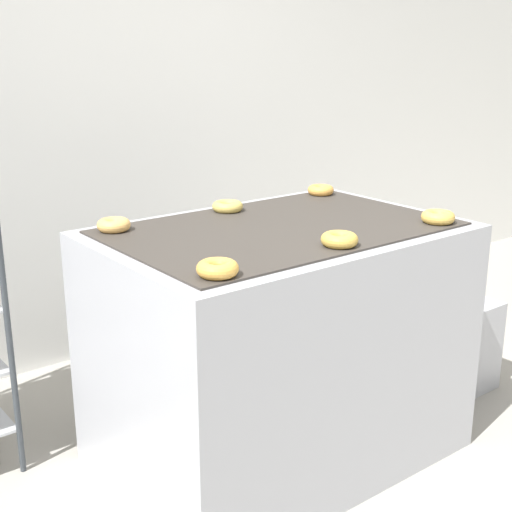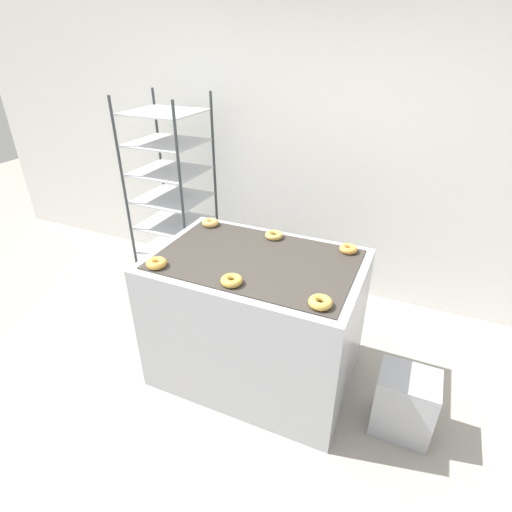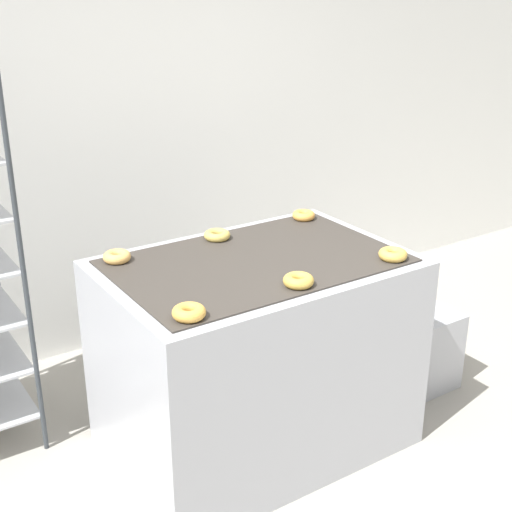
% 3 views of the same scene
% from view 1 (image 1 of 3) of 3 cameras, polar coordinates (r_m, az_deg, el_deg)
% --- Properties ---
extents(wall_back, '(8.00, 0.05, 2.80)m').
position_cam_1_polar(wall_back, '(3.84, -11.86, 12.59)').
color(wall_back, white).
rests_on(wall_back, ground_plane).
extents(fryer_machine, '(1.38, 0.93, 0.98)m').
position_cam_1_polar(fryer_machine, '(2.89, 1.84, -7.09)').
color(fryer_machine, '#A8AAB2').
rests_on(fryer_machine, ground_plane).
extents(glaze_bin, '(0.36, 0.29, 0.45)m').
position_cam_1_polar(glaze_bin, '(3.66, 15.73, -6.92)').
color(glaze_bin, '#A8AAB2').
rests_on(glaze_bin, ground_plane).
extents(donut_near_left, '(0.13, 0.13, 0.05)m').
position_cam_1_polar(donut_near_left, '(2.15, -3.10, -1.01)').
color(donut_near_left, gold).
rests_on(donut_near_left, fryer_machine).
extents(donut_near_center, '(0.13, 0.13, 0.05)m').
position_cam_1_polar(donut_near_center, '(2.48, 6.69, 1.33)').
color(donut_near_center, gold).
rests_on(donut_near_center, fryer_machine).
extents(donut_near_right, '(0.13, 0.13, 0.05)m').
position_cam_1_polar(donut_near_right, '(2.87, 14.36, 3.04)').
color(donut_near_right, gold).
rests_on(donut_near_right, fryer_machine).
extents(donut_far_left, '(0.13, 0.13, 0.05)m').
position_cam_1_polar(donut_far_left, '(2.72, -11.31, 2.46)').
color(donut_far_left, '#DDA657').
rests_on(donut_far_left, fryer_machine).
extents(donut_far_center, '(0.13, 0.13, 0.04)m').
position_cam_1_polar(donut_far_center, '(2.98, -2.29, 4.00)').
color(donut_far_center, tan).
rests_on(donut_far_center, fryer_machine).
extents(donut_far_right, '(0.12, 0.12, 0.04)m').
position_cam_1_polar(donut_far_right, '(3.31, 5.20, 5.28)').
color(donut_far_right, gold).
rests_on(donut_far_right, fryer_machine).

